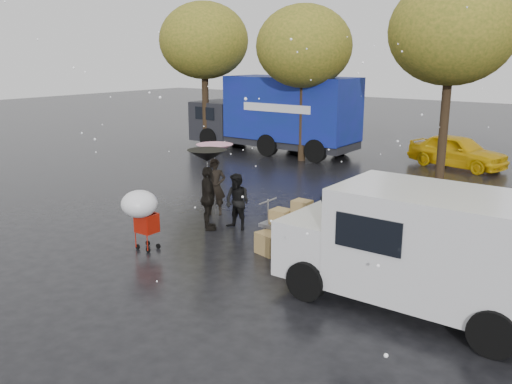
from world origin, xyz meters
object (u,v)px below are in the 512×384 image
Objects in this scene: white_van at (423,247)px; blue_truck at (276,114)px; person_pink at (215,187)px; shopping_cart at (141,207)px; yellow_taxi at (457,151)px; vendor_cart at (297,220)px; person_black at (208,198)px.

blue_truck is at bearing 133.56° from white_van.
shopping_cart is (0.57, -3.29, 0.25)m from person_pink.
person_pink is 11.46m from yellow_taxi.
vendor_cart is 3.63m from shopping_cart.
white_van reaches higher than shopping_cart.
vendor_cart is 0.31× the size of white_van.
blue_truck reaches higher than person_black.
blue_truck reaches higher than yellow_taxi.
person_pink is 1.11× the size of shopping_cart.
vendor_cart is at bearing -53.53° from blue_truck.
vendor_cart is 3.63m from white_van.
blue_truck is at bearing 112.93° from yellow_taxi.
person_black is at bearing 85.17° from shopping_cart.
vendor_cart is at bearing -56.58° from person_pink.
person_pink is 0.20× the size of blue_truck.
person_pink reaches higher than yellow_taxi.
white_van is at bearing -19.54° from vendor_cart.
shopping_cart is 13.80m from blue_truck.
person_black is 6.19m from white_van.
white_van reaches higher than person_black.
shopping_cart reaches higher than vendor_cart.
vendor_cart is at bearing 37.72° from shopping_cart.
person_black is (0.75, -1.17, 0.03)m from person_pink.
shopping_cart is at bearing -68.74° from blue_truck.
blue_truck is at bearing 111.26° from shopping_cart.
vendor_cart is at bearing -167.19° from yellow_taxi.
person_pink is 3.60m from vendor_cart.
white_van is 0.59× the size of blue_truck.
white_van reaches higher than person_pink.
vendor_cart is 0.18× the size of blue_truck.
shopping_cart is 6.34m from white_van.
white_van is at bearing -46.44° from blue_truck.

